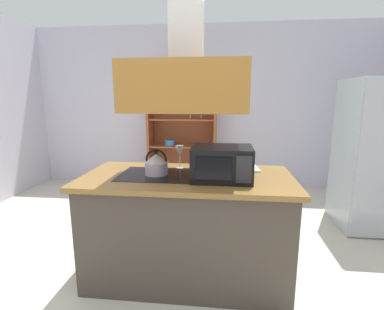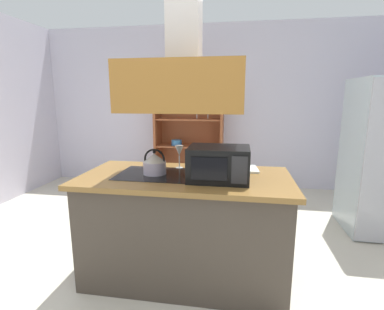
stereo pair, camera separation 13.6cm
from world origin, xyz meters
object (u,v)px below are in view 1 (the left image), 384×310
wine_glass_on_counter (180,152)px  refrigerator (383,155)px  microwave (222,163)px  kettle (156,164)px  cutting_board (238,168)px  dish_cabinet (183,141)px

wine_glass_on_counter → refrigerator: bearing=23.7°
refrigerator → microwave: 2.26m
refrigerator → kettle: bearing=-153.1°
refrigerator → microwave: size_ratio=3.77×
microwave → wine_glass_on_counter: 0.49m
kettle → cutting_board: bearing=20.3°
cutting_board → wine_glass_on_counter: (-0.52, -0.02, 0.14)m
dish_cabinet → wine_glass_on_counter: (0.30, -2.29, 0.26)m
dish_cabinet → cutting_board: bearing=-70.1°
wine_glass_on_counter → cutting_board: bearing=2.0°
refrigerator → microwave: refrigerator is taller
cutting_board → microwave: microwave is taller
kettle → wine_glass_on_counter: kettle is taller
kettle → microwave: 0.54m
dish_cabinet → microwave: size_ratio=3.89×
refrigerator → cutting_board: size_ratio=5.10×
dish_cabinet → cutting_board: (0.82, -2.27, 0.12)m
dish_cabinet → kettle: (0.14, -2.52, 0.20)m
dish_cabinet → wine_glass_on_counter: bearing=-82.5°
refrigerator → wine_glass_on_counter: size_ratio=8.42×
cutting_board → microwave: (-0.15, -0.34, 0.12)m
kettle → microwave: microwave is taller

